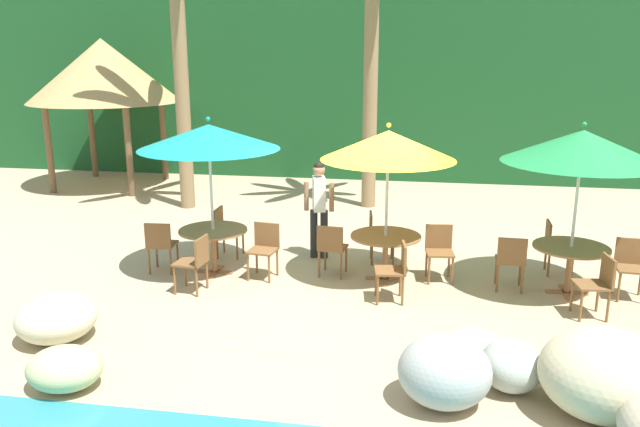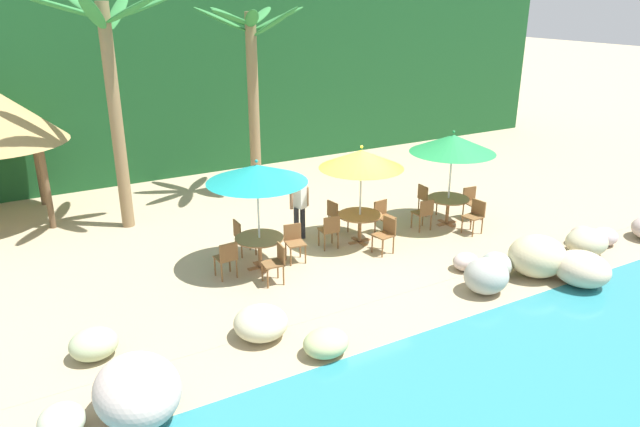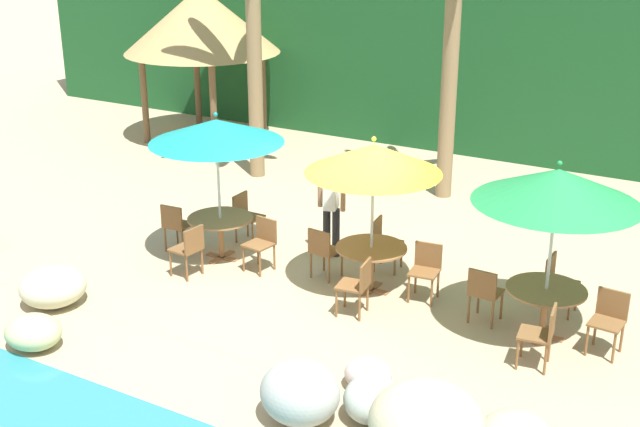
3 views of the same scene
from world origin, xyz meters
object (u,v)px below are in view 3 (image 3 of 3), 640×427
Objects in this scene: umbrella_yellow at (373,159)px; chair_green_left at (484,291)px; umbrella_teal at (216,131)px; dining_table_green at (546,297)px; dining_table_teal at (220,224)px; dining_table_yellow at (371,254)px; chair_teal_inland at (245,214)px; chair_green_seaward at (609,317)px; waiter_in_white at (331,201)px; chair_yellow_inland at (383,240)px; chair_green_inland at (557,279)px; chair_teal_right at (189,247)px; chair_yellow_seaward at (426,267)px; chair_yellow_right at (358,283)px; palapa_hut at (201,20)px; chair_teal_seaward at (262,240)px; chair_yellow_left at (323,249)px; chair_green_right at (543,332)px; chair_teal_left at (176,224)px; palm_tree_second at (452,4)px; umbrella_green at (557,186)px.

umbrella_yellow reaches higher than chair_green_left.
dining_table_green is (5.50, 0.01, -1.62)m from umbrella_teal.
dining_table_teal is 1.00× the size of dining_table_yellow.
chair_teal_inland is 4.81m from chair_green_left.
chair_green_seaward is (6.44, -0.82, 0.00)m from chair_teal_inland.
dining_table_yellow is at bearing -37.03° from waiter_in_white.
chair_yellow_inland is at bearing 103.28° from umbrella_yellow.
dining_table_yellow is at bearing -76.72° from chair_yellow_inland.
chair_green_seaward and chair_green_inland have the same top height.
umbrella_yellow is 1.85m from chair_yellow_inland.
chair_teal_right and chair_yellow_seaward have the same top height.
dining_table_teal is 5.50m from dining_table_green.
dining_table_green is (2.53, 0.71, 0.10)m from chair_yellow_right.
dining_table_yellow is 0.86m from chair_yellow_right.
chair_teal_seaward is at bearing -46.56° from palapa_hut.
chair_teal_seaward and chair_green_inland have the same top height.
umbrella_teal is 2.57m from chair_yellow_left.
chair_teal_seaward is 4.91m from chair_green_right.
chair_teal_left is at bearing -178.53° from chair_green_seaward.
umbrella_teal is at bearing -179.86° from dining_table_green.
dining_table_yellow is at bearing 103.96° from chair_yellow_right.
chair_yellow_inland is (3.41, 1.11, 0.00)m from chair_teal_left.
palapa_hut is at bearing 170.52° from palm_tree_second.
chair_teal_seaward is 4.66m from chair_green_inland.
chair_teal_inland is (-0.08, 0.85, -1.72)m from umbrella_teal.
dining_table_teal is at bearing 166.74° from chair_yellow_right.
chair_green_inland is 1.20m from chair_green_left.
chair_teal_right is 1.00× the size of chair_green_left.
palm_tree_second is at bearing 130.30° from chair_green_inland.
chair_yellow_seaward is 0.23× the size of palapa_hut.
chair_yellow_right is at bearing -76.38° from chair_yellow_inland.
chair_green_inland is 0.23× the size of palapa_hut.
chair_green_inland is at bearing 94.28° from umbrella_green.
chair_yellow_inland is 0.34× the size of umbrella_green.
umbrella_yellow is 2.50m from chair_green_left.
chair_teal_left is 4.46m from chair_yellow_seaward.
chair_teal_inland is 2.12m from chair_yellow_left.
chair_yellow_left is (1.05, 0.16, 0.00)m from chair_teal_seaward.
dining_table_yellow is at bearing 19.67° from chair_teal_right.
chair_green_inland is at bearing 32.45° from chair_yellow_right.
chair_yellow_seaward reaches higher than dining_table_green.
umbrella_green is (4.64, 0.04, 1.71)m from chair_teal_seaward.
palm_tree_second is (-0.92, 5.56, 3.35)m from chair_yellow_right.
chair_teal_inland is at bearing 52.90° from chair_teal_left.
umbrella_yellow is 1.54m from dining_table_yellow.
chair_green_left is (3.79, -0.02, 0.00)m from chair_teal_seaward.
chair_green_inland and chair_green_right have the same top height.
palm_tree_second reaches higher than dining_table_yellow.
umbrella_yellow is 2.86× the size of chair_green_right.
umbrella_yellow is 0.97× the size of umbrella_green.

